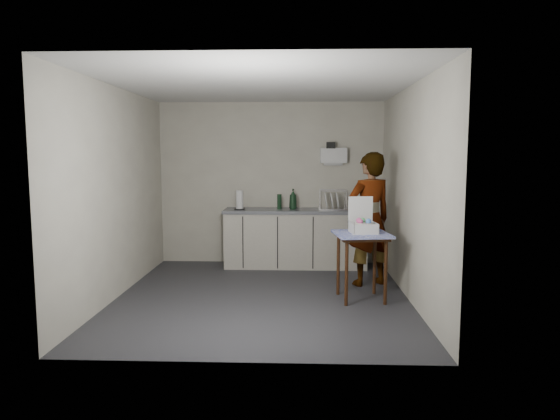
{
  "coord_description": "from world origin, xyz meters",
  "views": [
    {
      "loc": [
        0.45,
        -6.07,
        1.78
      ],
      "look_at": [
        0.2,
        0.45,
        1.04
      ],
      "focal_mm": 32.0,
      "sensor_mm": 36.0,
      "label": 1
    }
  ],
  "objects_px": {
    "soap_bottle": "(293,199)",
    "bakery_box": "(363,225)",
    "dark_bottle": "(279,202)",
    "soda_can": "(294,205)",
    "standing_man": "(369,219)",
    "dish_rack": "(332,205)",
    "kitchen_counter": "(295,240)",
    "side_table": "(362,242)",
    "paper_towel": "(240,200)"
  },
  "relations": [
    {
      "from": "soap_bottle",
      "to": "kitchen_counter",
      "type": "bearing_deg",
      "value": -8.11
    },
    {
      "from": "soap_bottle",
      "to": "bakery_box",
      "type": "xyz_separation_m",
      "value": [
        0.87,
        -1.77,
        -0.15
      ]
    },
    {
      "from": "dark_bottle",
      "to": "paper_towel",
      "type": "distance_m",
      "value": 0.62
    },
    {
      "from": "standing_man",
      "to": "dish_rack",
      "type": "xyz_separation_m",
      "value": [
        -0.42,
        1.08,
        0.08
      ]
    },
    {
      "from": "side_table",
      "to": "dark_bottle",
      "type": "distance_m",
      "value": 2.11
    },
    {
      "from": "dark_bottle",
      "to": "paper_towel",
      "type": "xyz_separation_m",
      "value": [
        -0.62,
        -0.07,
        0.02
      ]
    },
    {
      "from": "side_table",
      "to": "dish_rack",
      "type": "height_order",
      "value": "dish_rack"
    },
    {
      "from": "standing_man",
      "to": "dark_bottle",
      "type": "relative_size",
      "value": 7.6
    },
    {
      "from": "kitchen_counter",
      "to": "dark_bottle",
      "type": "xyz_separation_m",
      "value": [
        -0.25,
        0.0,
        0.6
      ]
    },
    {
      "from": "soap_bottle",
      "to": "side_table",
      "type": "bearing_deg",
      "value": -64.49
    },
    {
      "from": "standing_man",
      "to": "bakery_box",
      "type": "bearing_deg",
      "value": 51.04
    },
    {
      "from": "soap_bottle",
      "to": "dark_bottle",
      "type": "height_order",
      "value": "soap_bottle"
    },
    {
      "from": "side_table",
      "to": "soap_bottle",
      "type": "xyz_separation_m",
      "value": [
        -0.85,
        1.79,
        0.35
      ]
    },
    {
      "from": "kitchen_counter",
      "to": "dish_rack",
      "type": "bearing_deg",
      "value": 0.46
    },
    {
      "from": "kitchen_counter",
      "to": "dark_bottle",
      "type": "height_order",
      "value": "dark_bottle"
    },
    {
      "from": "soda_can",
      "to": "bakery_box",
      "type": "relative_size",
      "value": 0.32
    },
    {
      "from": "soda_can",
      "to": "soap_bottle",
      "type": "bearing_deg",
      "value": -108.05
    },
    {
      "from": "soda_can",
      "to": "paper_towel",
      "type": "height_order",
      "value": "paper_towel"
    },
    {
      "from": "side_table",
      "to": "bakery_box",
      "type": "distance_m",
      "value": 0.2
    },
    {
      "from": "dark_bottle",
      "to": "bakery_box",
      "type": "distance_m",
      "value": 2.07
    },
    {
      "from": "soap_bottle",
      "to": "dish_rack",
      "type": "xyz_separation_m",
      "value": [
        0.61,
        -0.0,
        -0.09
      ]
    },
    {
      "from": "dish_rack",
      "to": "dark_bottle",
      "type": "bearing_deg",
      "value": -179.86
    },
    {
      "from": "side_table",
      "to": "bakery_box",
      "type": "bearing_deg",
      "value": 49.39
    },
    {
      "from": "standing_man",
      "to": "paper_towel",
      "type": "bearing_deg",
      "value": -53.44
    },
    {
      "from": "standing_man",
      "to": "soda_can",
      "type": "height_order",
      "value": "standing_man"
    },
    {
      "from": "side_table",
      "to": "dish_rack",
      "type": "bearing_deg",
      "value": 90.33
    },
    {
      "from": "kitchen_counter",
      "to": "standing_man",
      "type": "bearing_deg",
      "value": -47.05
    },
    {
      "from": "dark_bottle",
      "to": "dish_rack",
      "type": "bearing_deg",
      "value": 0.14
    },
    {
      "from": "kitchen_counter",
      "to": "standing_man",
      "type": "relative_size",
      "value": 1.24
    },
    {
      "from": "soap_bottle",
      "to": "bakery_box",
      "type": "bearing_deg",
      "value": -63.82
    },
    {
      "from": "standing_man",
      "to": "dish_rack",
      "type": "height_order",
      "value": "standing_man"
    },
    {
      "from": "kitchen_counter",
      "to": "paper_towel",
      "type": "bearing_deg",
      "value": -175.87
    },
    {
      "from": "side_table",
      "to": "dark_bottle",
      "type": "bearing_deg",
      "value": 113.58
    },
    {
      "from": "standing_man",
      "to": "bakery_box",
      "type": "xyz_separation_m",
      "value": [
        -0.17,
        -0.69,
        0.02
      ]
    },
    {
      "from": "soap_bottle",
      "to": "soda_can",
      "type": "relative_size",
      "value": 2.32
    },
    {
      "from": "kitchen_counter",
      "to": "dish_rack",
      "type": "distance_m",
      "value": 0.8
    },
    {
      "from": "soda_can",
      "to": "dish_rack",
      "type": "height_order",
      "value": "dish_rack"
    },
    {
      "from": "bakery_box",
      "to": "dish_rack",
      "type": "bearing_deg",
      "value": 90.91
    },
    {
      "from": "soap_bottle",
      "to": "dish_rack",
      "type": "bearing_deg",
      "value": -0.1
    },
    {
      "from": "soap_bottle",
      "to": "dark_bottle",
      "type": "xyz_separation_m",
      "value": [
        -0.21,
        -0.0,
        -0.04
      ]
    },
    {
      "from": "kitchen_counter",
      "to": "dish_rack",
      "type": "height_order",
      "value": "dish_rack"
    },
    {
      "from": "kitchen_counter",
      "to": "standing_man",
      "type": "xyz_separation_m",
      "value": [
        1.0,
        -1.07,
        0.47
      ]
    },
    {
      "from": "side_table",
      "to": "paper_towel",
      "type": "height_order",
      "value": "paper_towel"
    },
    {
      "from": "kitchen_counter",
      "to": "soda_can",
      "type": "bearing_deg",
      "value": 117.3
    },
    {
      "from": "side_table",
      "to": "soda_can",
      "type": "xyz_separation_m",
      "value": [
        -0.84,
        1.83,
        0.26
      ]
    },
    {
      "from": "dish_rack",
      "to": "kitchen_counter",
      "type": "bearing_deg",
      "value": -179.54
    },
    {
      "from": "soap_bottle",
      "to": "bakery_box",
      "type": "distance_m",
      "value": 1.98
    },
    {
      "from": "soda_can",
      "to": "dark_bottle",
      "type": "distance_m",
      "value": 0.24
    },
    {
      "from": "kitchen_counter",
      "to": "soda_can",
      "type": "distance_m",
      "value": 0.56
    },
    {
      "from": "dark_bottle",
      "to": "bakery_box",
      "type": "xyz_separation_m",
      "value": [
        1.08,
        -1.77,
        -0.11
      ]
    }
  ]
}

